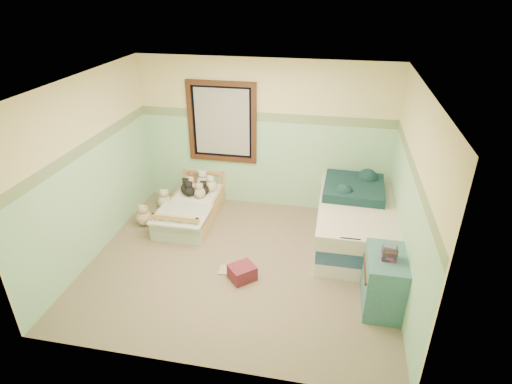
% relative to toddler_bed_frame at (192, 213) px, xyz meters
% --- Properties ---
extents(floor, '(4.20, 3.60, 0.02)m').
position_rel_toddler_bed_frame_xyz_m(floor, '(1.07, -1.05, -0.11)').
color(floor, '#786C55').
rests_on(floor, ground).
extents(ceiling, '(4.20, 3.60, 0.02)m').
position_rel_toddler_bed_frame_xyz_m(ceiling, '(1.07, -1.05, 2.41)').
color(ceiling, white).
rests_on(ceiling, wall_back).
extents(wall_back, '(4.20, 0.04, 2.50)m').
position_rel_toddler_bed_frame_xyz_m(wall_back, '(1.07, 0.75, 1.15)').
color(wall_back, beige).
rests_on(wall_back, floor).
extents(wall_front, '(4.20, 0.04, 2.50)m').
position_rel_toddler_bed_frame_xyz_m(wall_front, '(1.07, -2.85, 1.15)').
color(wall_front, beige).
rests_on(wall_front, floor).
extents(wall_left, '(0.04, 3.60, 2.50)m').
position_rel_toddler_bed_frame_xyz_m(wall_left, '(-1.03, -1.05, 1.15)').
color(wall_left, beige).
rests_on(wall_left, floor).
extents(wall_right, '(0.04, 3.60, 2.50)m').
position_rel_toddler_bed_frame_xyz_m(wall_right, '(3.17, -1.05, 1.15)').
color(wall_right, beige).
rests_on(wall_right, floor).
extents(wainscot_mint, '(4.20, 0.01, 1.50)m').
position_rel_toddler_bed_frame_xyz_m(wainscot_mint, '(1.07, 0.74, 0.65)').
color(wainscot_mint, '#8ECE9F').
rests_on(wainscot_mint, floor).
extents(border_strip, '(4.20, 0.01, 0.15)m').
position_rel_toddler_bed_frame_xyz_m(border_strip, '(1.07, 0.74, 1.48)').
color(border_strip, '#38633A').
rests_on(border_strip, wall_back).
extents(window_frame, '(1.16, 0.06, 1.36)m').
position_rel_toddler_bed_frame_xyz_m(window_frame, '(0.37, 0.71, 1.35)').
color(window_frame, black).
rests_on(window_frame, wall_back).
extents(window_blinds, '(0.92, 0.01, 1.12)m').
position_rel_toddler_bed_frame_xyz_m(window_blinds, '(0.37, 0.72, 1.35)').
color(window_blinds, beige).
rests_on(window_blinds, window_frame).
extents(toddler_bed_frame, '(0.75, 1.50, 0.19)m').
position_rel_toddler_bed_frame_xyz_m(toddler_bed_frame, '(0.00, 0.00, 0.00)').
color(toddler_bed_frame, '#B27C4B').
rests_on(toddler_bed_frame, floor).
extents(toddler_mattress, '(0.68, 1.43, 0.12)m').
position_rel_toddler_bed_frame_xyz_m(toddler_mattress, '(0.00, 0.00, 0.16)').
color(toddler_mattress, white).
rests_on(toddler_mattress, toddler_bed_frame).
extents(patchwork_quilt, '(0.81, 0.75, 0.03)m').
position_rel_toddler_bed_frame_xyz_m(patchwork_quilt, '(0.00, -0.47, 0.23)').
color(patchwork_quilt, '#7FA7C7').
rests_on(patchwork_quilt, toddler_mattress).
extents(plush_bed_brown, '(0.20, 0.20, 0.20)m').
position_rel_toddler_bed_frame_xyz_m(plush_bed_brown, '(-0.15, 0.50, 0.32)').
color(plush_bed_brown, brown).
rests_on(plush_bed_brown, toddler_mattress).
extents(plush_bed_white, '(0.23, 0.23, 0.23)m').
position_rel_toddler_bed_frame_xyz_m(plush_bed_white, '(0.05, 0.50, 0.33)').
color(plush_bed_white, silver).
rests_on(plush_bed_white, toddler_mattress).
extents(plush_bed_tan, '(0.21, 0.21, 0.21)m').
position_rel_toddler_bed_frame_xyz_m(plush_bed_tan, '(-0.10, 0.28, 0.32)').
color(plush_bed_tan, '#D5B68F').
rests_on(plush_bed_tan, toddler_mattress).
extents(plush_bed_dark, '(0.17, 0.17, 0.17)m').
position_rel_toddler_bed_frame_xyz_m(plush_bed_dark, '(0.13, 0.28, 0.30)').
color(plush_bed_dark, black).
rests_on(plush_bed_dark, toddler_mattress).
extents(plush_floor_cream, '(0.25, 0.25, 0.25)m').
position_rel_toddler_bed_frame_xyz_m(plush_floor_cream, '(-0.57, 0.23, 0.03)').
color(plush_floor_cream, beige).
rests_on(plush_floor_cream, floor).
extents(plush_floor_tan, '(0.24, 0.24, 0.24)m').
position_rel_toddler_bed_frame_xyz_m(plush_floor_tan, '(-0.69, -0.36, 0.03)').
color(plush_floor_tan, '#D5B68F').
rests_on(plush_floor_tan, floor).
extents(twin_bed_frame, '(1.04, 2.09, 0.22)m').
position_rel_toddler_bed_frame_xyz_m(twin_bed_frame, '(2.62, -0.14, 0.01)').
color(twin_bed_frame, white).
rests_on(twin_bed_frame, floor).
extents(twin_boxspring, '(1.04, 2.09, 0.22)m').
position_rel_toddler_bed_frame_xyz_m(twin_boxspring, '(2.62, -0.14, 0.23)').
color(twin_boxspring, navy).
rests_on(twin_boxspring, twin_bed_frame).
extents(twin_mattress, '(1.08, 2.13, 0.22)m').
position_rel_toddler_bed_frame_xyz_m(twin_mattress, '(2.62, -0.14, 0.45)').
color(twin_mattress, beige).
rests_on(twin_mattress, twin_boxspring).
extents(teal_blanket, '(0.92, 0.97, 0.14)m').
position_rel_toddler_bed_frame_xyz_m(teal_blanket, '(2.57, 0.16, 0.63)').
color(teal_blanket, '#0D2F33').
rests_on(teal_blanket, twin_mattress).
extents(dresser, '(0.45, 0.72, 0.72)m').
position_rel_toddler_bed_frame_xyz_m(dresser, '(2.93, -1.55, 0.26)').
color(dresser, '#346469').
rests_on(dresser, floor).
extents(book_stack, '(0.16, 0.13, 0.16)m').
position_rel_toddler_bed_frame_xyz_m(book_stack, '(2.93, -1.60, 0.71)').
color(book_stack, '#472D30').
rests_on(book_stack, dresser).
extents(red_pillow, '(0.42, 0.42, 0.20)m').
position_rel_toddler_bed_frame_xyz_m(red_pillow, '(1.16, -1.39, 0.00)').
color(red_pillow, maroon).
rests_on(red_pillow, floor).
extents(floor_book, '(0.29, 0.23, 0.02)m').
position_rel_toddler_bed_frame_xyz_m(floor_book, '(0.95, -1.27, -0.08)').
color(floor_book, gold).
rests_on(floor_book, floor).
extents(extra_plush_0, '(0.20, 0.20, 0.20)m').
position_rel_toddler_bed_frame_xyz_m(extra_plush_0, '(0.21, 0.42, 0.31)').
color(extra_plush_0, beige).
rests_on(extra_plush_0, toddler_mattress).
extents(extra_plush_1, '(0.20, 0.20, 0.20)m').
position_rel_toddler_bed_frame_xyz_m(extra_plush_1, '(-0.16, 0.24, 0.32)').
color(extra_plush_1, black).
rests_on(extra_plush_1, toddler_mattress).
extents(extra_plush_2, '(0.18, 0.18, 0.18)m').
position_rel_toddler_bed_frame_xyz_m(extra_plush_2, '(-0.09, 0.18, 0.31)').
color(extra_plush_2, black).
rests_on(extra_plush_2, toddler_mattress).
extents(extra_plush_3, '(0.18, 0.18, 0.18)m').
position_rel_toddler_bed_frame_xyz_m(extra_plush_3, '(0.10, 0.15, 0.31)').
color(extra_plush_3, '#D5B68F').
rests_on(extra_plush_3, toddler_mattress).
extents(extra_plush_4, '(0.16, 0.16, 0.16)m').
position_rel_toddler_bed_frame_xyz_m(extra_plush_4, '(0.14, 0.52, 0.30)').
color(extra_plush_4, brown).
rests_on(extra_plush_4, toddler_mattress).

